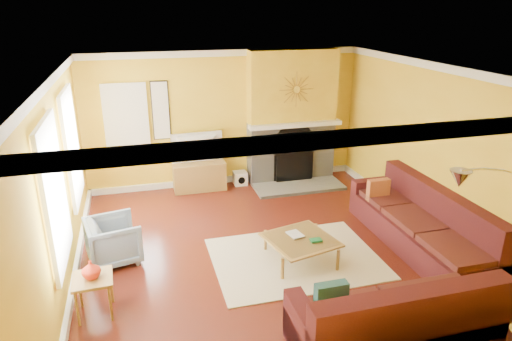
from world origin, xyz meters
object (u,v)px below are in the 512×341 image
object	(u,v)px
arc_lamp	(501,262)
armchair	(114,241)
media_console	(199,176)
coffee_table	(300,249)
side_table	(95,296)
sectional_sofa	(368,242)

from	to	relation	value
arc_lamp	armchair	bearing A→B (deg)	143.56
media_console	armchair	xyz separation A→B (m)	(-1.60, -2.40, 0.04)
armchair	coffee_table	bearing A→B (deg)	-116.87
media_console	side_table	xyz separation A→B (m)	(-1.80, -3.60, -0.03)
coffee_table	arc_lamp	bearing A→B (deg)	-58.88
coffee_table	arc_lamp	world-z (taller)	arc_lamp
media_console	side_table	distance (m)	4.03
coffee_table	media_console	size ratio (longest dim) A/B	0.88
coffee_table	armchair	size ratio (longest dim) A/B	1.26
armchair	side_table	size ratio (longest dim) A/B	1.43
side_table	arc_lamp	distance (m)	4.54
armchair	sectional_sofa	bearing A→B (deg)	-121.24
sectional_sofa	armchair	bearing A→B (deg)	160.56
sectional_sofa	armchair	xyz separation A→B (m)	(-3.40, 1.20, -0.12)
sectional_sofa	coffee_table	distance (m)	0.98
sectional_sofa	arc_lamp	bearing A→B (deg)	-72.74
sectional_sofa	media_console	size ratio (longest dim) A/B	3.60
side_table	sectional_sofa	bearing A→B (deg)	-0.00
media_console	armchair	distance (m)	2.88
coffee_table	armchair	world-z (taller)	armchair
coffee_table	arc_lamp	xyz separation A→B (m)	(1.33, -2.20, 0.88)
media_console	coffee_table	bearing A→B (deg)	-72.12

